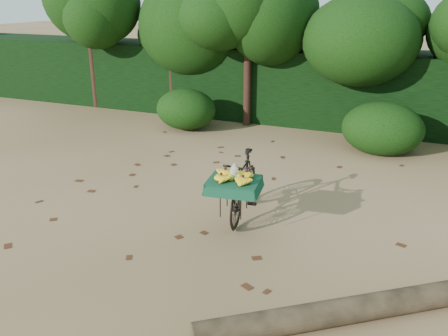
% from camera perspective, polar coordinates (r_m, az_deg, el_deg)
% --- Properties ---
extents(ground, '(80.00, 80.00, 0.00)m').
position_cam_1_polar(ground, '(6.73, 1.72, -7.20)').
color(ground, tan).
rests_on(ground, ground).
extents(vendor_bicycle, '(0.77, 1.73, 0.95)m').
position_cam_1_polar(vendor_bicycle, '(6.90, 2.35, -2.06)').
color(vendor_bicycle, black).
rests_on(vendor_bicycle, ground).
extents(fallen_log, '(3.11, 2.43, 0.27)m').
position_cam_1_polar(fallen_log, '(5.21, 17.36, -15.58)').
color(fallen_log, brown).
rests_on(fallen_log, ground).
extents(hedge_backdrop, '(26.00, 1.80, 1.80)m').
position_cam_1_polar(hedge_backdrop, '(12.27, 12.55, 9.48)').
color(hedge_backdrop, black).
rests_on(hedge_backdrop, ground).
extents(tree_row, '(14.50, 2.00, 4.00)m').
position_cam_1_polar(tree_row, '(11.48, 8.91, 14.54)').
color(tree_row, black).
rests_on(tree_row, ground).
extents(bush_clumps, '(8.80, 1.70, 0.90)m').
position_cam_1_polar(bush_clumps, '(10.36, 12.98, 4.93)').
color(bush_clumps, black).
rests_on(bush_clumps, ground).
extents(leaf_litter, '(7.00, 7.30, 0.01)m').
position_cam_1_polar(leaf_litter, '(7.28, 3.57, -4.97)').
color(leaf_litter, '#462412').
rests_on(leaf_litter, ground).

